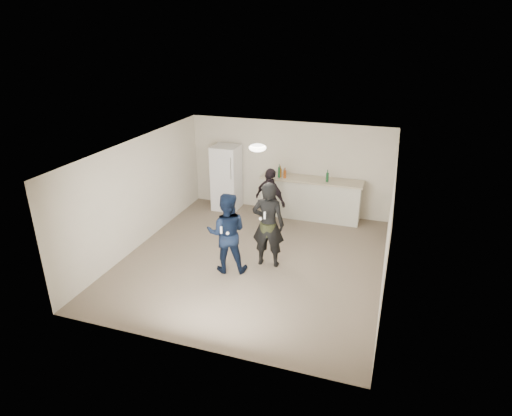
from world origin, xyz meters
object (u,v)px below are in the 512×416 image
(counter, at_px, (310,199))
(woman, at_px, (268,225))
(spectator, at_px, (270,201))
(fridge, at_px, (226,178))
(man, at_px, (227,233))
(shaker, at_px, (284,172))

(counter, bearing_deg, woman, -97.21)
(spectator, bearing_deg, fridge, -5.51)
(fridge, bearing_deg, woman, -53.13)
(man, bearing_deg, woman, -162.93)
(counter, xyz_separation_m, man, (-1.09, -3.24, 0.33))
(shaker, height_order, spectator, spectator)
(counter, distance_m, fridge, 2.40)
(counter, bearing_deg, shaker, 171.79)
(counter, height_order, shaker, shaker)
(fridge, xyz_separation_m, spectator, (1.58, -1.07, -0.08))
(fridge, bearing_deg, man, -68.00)
(fridge, xyz_separation_m, woman, (2.02, -2.69, 0.04))
(counter, xyz_separation_m, spectator, (-0.78, -1.14, 0.29))
(counter, xyz_separation_m, fridge, (-2.37, -0.07, 0.38))
(man, relative_size, spectator, 1.05)
(fridge, distance_m, woman, 3.36)
(shaker, bearing_deg, spectator, -90.79)
(counter, distance_m, man, 3.44)
(counter, distance_m, woman, 2.81)
(counter, relative_size, woman, 1.39)
(man, distance_m, spectator, 2.12)
(fridge, relative_size, shaker, 10.59)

